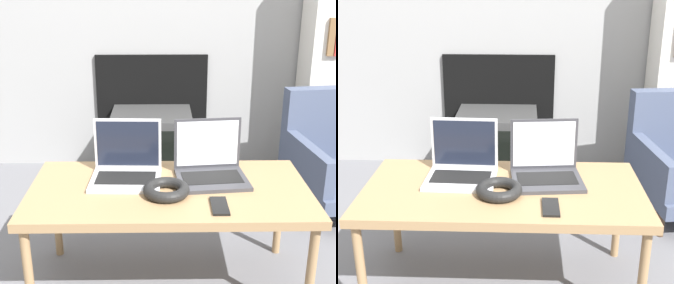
{
  "view_description": "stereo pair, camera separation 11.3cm",
  "coord_description": "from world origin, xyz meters",
  "views": [
    {
      "loc": [
        -0.03,
        -1.36,
        1.3
      ],
      "look_at": [
        0.0,
        0.66,
        0.56
      ],
      "focal_mm": 50.0,
      "sensor_mm": 36.0,
      "label": 1
    },
    {
      "loc": [
        0.08,
        -1.36,
        1.3
      ],
      "look_at": [
        0.0,
        0.66,
        0.56
      ],
      "focal_mm": 50.0,
      "sensor_mm": 36.0,
      "label": 2
    }
  ],
  "objects": [
    {
      "name": "tv",
      "position": [
        -0.09,
        1.52,
        0.22
      ],
      "size": [
        0.52,
        0.45,
        0.44
      ],
      "color": "#383838",
      "rests_on": "ground_plane"
    },
    {
      "name": "headphones",
      "position": [
        -0.01,
        0.3,
        0.49
      ],
      "size": [
        0.18,
        0.18,
        0.04
      ],
      "color": "black",
      "rests_on": "table"
    },
    {
      "name": "laptop_left",
      "position": [
        -0.18,
        0.47,
        0.52
      ],
      "size": [
        0.3,
        0.25,
        0.24
      ],
      "rotation": [
        0.0,
        0.0,
        -0.03
      ],
      "color": "silver",
      "rests_on": "table"
    },
    {
      "name": "laptop_right",
      "position": [
        0.18,
        0.47,
        0.52
      ],
      "size": [
        0.31,
        0.27,
        0.24
      ],
      "rotation": [
        0.0,
        0.0,
        0.1
      ],
      "color": "#38383D",
      "rests_on": "table"
    },
    {
      "name": "phone",
      "position": [
        0.19,
        0.19,
        0.47
      ],
      "size": [
        0.06,
        0.14,
        0.01
      ],
      "color": "black",
      "rests_on": "table"
    },
    {
      "name": "table",
      "position": [
        0.0,
        0.36,
        0.43
      ],
      "size": [
        1.14,
        0.58,
        0.47
      ],
      "color": "#9E7A51",
      "rests_on": "ground_plane"
    }
  ]
}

